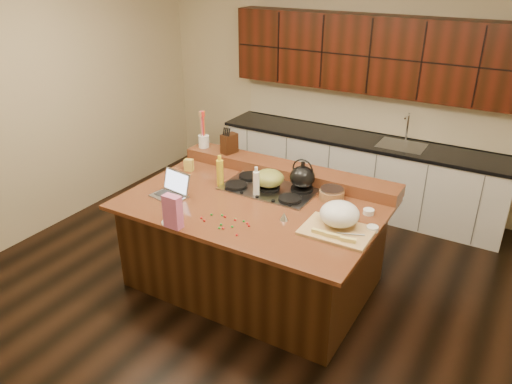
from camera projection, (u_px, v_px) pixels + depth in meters
The scene contains 36 objects.
room at pixel (253, 159), 4.53m from camera, with size 5.52×5.02×2.72m.
island at pixel (253, 243), 4.91m from camera, with size 2.40×1.60×0.92m.
back_ledge at pixel (287, 171), 5.23m from camera, with size 2.40×0.30×0.12m, color black.
cooktop at pixel (269, 188), 4.94m from camera, with size 0.92×0.52×0.05m.
back_counter at pixel (364, 134), 6.28m from camera, with size 3.70×0.66×2.40m.
kettle at pixel (302, 177), 4.84m from camera, with size 0.25×0.25×0.22m, color black.
green_bowl at pixel (269, 178), 4.89m from camera, with size 0.30×0.30×0.16m, color olive.
laptop at pixel (172, 190), 4.81m from camera, with size 0.37×0.31×0.23m.
oil_bottle at pixel (220, 173), 4.99m from camera, with size 0.07×0.07×0.27m, color gold.
vinegar_bottle at pixel (256, 184), 4.77m from camera, with size 0.06×0.06×0.25m, color silver.
wooden_tray at pixel (339, 218), 4.21m from camera, with size 0.59×0.47×0.24m.
ramekin_a at pixel (372, 229), 4.21m from camera, with size 0.10×0.10×0.04m, color white.
ramekin_b at pixel (326, 214), 4.45m from camera, with size 0.10×0.10×0.04m, color white.
ramekin_c at pixel (369, 212), 4.48m from camera, with size 0.10×0.10×0.04m, color white.
strainer_bowl at pixel (332, 194), 4.75m from camera, with size 0.24×0.24×0.09m, color #996B3F.
kitchen_timer at pixel (284, 216), 4.38m from camera, with size 0.08×0.08×0.07m, color silver.
pink_bag at pixel (173, 212), 4.21m from camera, with size 0.16×0.08×0.30m, color #CC6094.
candy_plate at pixel (172, 222), 4.34m from camera, with size 0.18×0.18×0.01m, color white.
package_box at pixel (189, 165), 5.36m from camera, with size 0.09×0.06×0.13m, color gold.
utensil_crock at pixel (204, 141), 5.66m from camera, with size 0.12×0.12×0.14m, color white.
knife_block at pixel (229, 143), 5.49m from camera, with size 0.11×0.18×0.22m, color black.
gumdrop_0 at pixel (204, 221), 4.36m from camera, with size 0.02×0.02×0.02m, color red.
gumdrop_1 at pixel (221, 225), 4.30m from camera, with size 0.02×0.02×0.02m, color #198C26.
gumdrop_2 at pixel (201, 218), 4.41m from camera, with size 0.02×0.02×0.02m, color red.
gumdrop_3 at pixel (222, 215), 4.45m from camera, with size 0.02×0.02×0.02m, color #198C26.
gumdrop_4 at pixel (225, 217), 4.43m from camera, with size 0.02×0.02×0.02m, color red.
gumdrop_5 at pixel (219, 228), 4.25m from camera, with size 0.02×0.02×0.02m, color #198C26.
gumdrop_6 at pixel (249, 226), 4.28m from camera, with size 0.02×0.02×0.02m, color red.
gumdrop_7 at pixel (211, 215), 4.46m from camera, with size 0.02×0.02×0.02m, color #198C26.
gumdrop_8 at pixel (247, 223), 4.32m from camera, with size 0.02×0.02×0.02m, color red.
gumdrop_9 at pixel (244, 221), 4.35m from camera, with size 0.02×0.02×0.02m, color #198C26.
gumdrop_10 at pixel (237, 235), 4.14m from camera, with size 0.02×0.02×0.02m, color red.
gumdrop_11 at pixel (235, 219), 4.39m from camera, with size 0.02×0.02×0.02m, color #198C26.
gumdrop_12 at pixel (235, 220), 4.37m from camera, with size 0.02×0.02×0.02m, color red.
gumdrop_13 at pixel (232, 227), 4.26m from camera, with size 0.02×0.02×0.02m, color #198C26.
gumdrop_14 at pixel (223, 228), 4.24m from camera, with size 0.02×0.02×0.02m, color red.
Camera 1 is at (2.15, -3.62, 3.05)m, focal length 35.00 mm.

